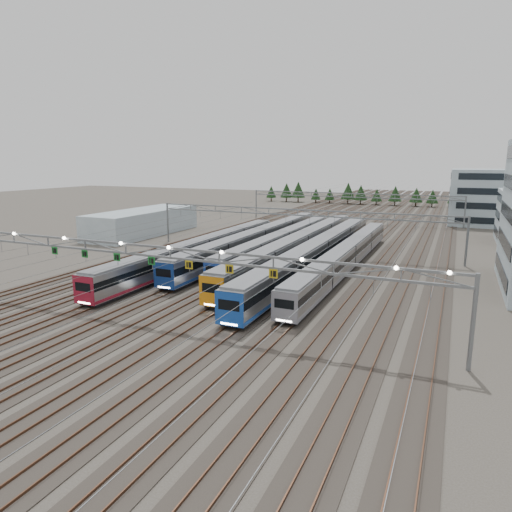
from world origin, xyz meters
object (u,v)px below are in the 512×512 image
at_px(train_c, 282,242).
at_px(train_d, 299,246).
at_px(train_f, 346,256).
at_px(depot_bldg_north, 496,197).
at_px(west_shed, 143,222).
at_px(train_e, 319,252).
at_px(gantry_mid, 298,217).
at_px(gantry_far, 352,199).
at_px(train_a, 202,250).
at_px(gantry_near, 169,255).
at_px(train_b, 258,240).

xyz_separation_m(train_c, train_d, (4.50, -3.63, 0.18)).
relative_size(train_f, depot_bldg_north, 2.49).
height_order(train_f, west_shed, west_shed).
height_order(train_e, gantry_mid, gantry_mid).
xyz_separation_m(train_e, depot_bldg_north, (28.42, 64.69, 4.83)).
relative_size(train_e, west_shed, 2.08).
relative_size(gantry_far, west_shed, 1.88).
distance_m(train_a, gantry_near, 28.05).
distance_m(gantry_far, west_shed, 55.16).
relative_size(train_b, train_d, 0.98).
bearing_deg(train_c, gantry_mid, 39.73).
xyz_separation_m(train_c, train_e, (9.00, -7.40, 0.18)).
height_order(train_d, gantry_near, gantry_near).
bearing_deg(train_c, west_shed, 167.97).
distance_m(train_d, gantry_near, 35.02).
bearing_deg(gantry_far, train_c, -92.75).
bearing_deg(gantry_mid, gantry_far, 90.00).
xyz_separation_m(depot_bldg_north, west_shed, (-73.91, -49.51, -4.38)).
distance_m(train_b, train_d, 9.55).
height_order(train_f, gantry_mid, gantry_mid).
bearing_deg(train_c, train_d, -38.93).
height_order(train_a, gantry_near, gantry_near).
xyz_separation_m(train_a, gantry_near, (11.20, -25.24, 4.90)).
height_order(train_b, train_d, train_d).
relative_size(train_f, west_shed, 1.83).
relative_size(train_c, west_shed, 1.71).
relative_size(train_a, train_f, 0.95).
bearing_deg(gantry_near, west_shed, 130.05).
height_order(train_d, depot_bldg_north, depot_bldg_north).
xyz_separation_m(train_b, train_f, (18.00, -7.47, -0.14)).
bearing_deg(train_e, train_c, 140.56).
height_order(train_d, gantry_mid, gantry_mid).
height_order(gantry_near, depot_bldg_north, depot_bldg_north).
height_order(train_a, gantry_far, gantry_far).
height_order(train_c, train_e, train_e).
bearing_deg(train_c, gantry_near, -86.70).
bearing_deg(train_d, train_e, -39.95).
distance_m(train_a, train_c, 15.81).
relative_size(train_c, gantry_far, 0.91).
relative_size(gantry_mid, west_shed, 1.88).
relative_size(train_a, train_b, 0.88).
relative_size(train_a, gantry_mid, 0.92).
bearing_deg(gantry_far, train_d, -87.45).
distance_m(train_c, west_shed, 37.31).
distance_m(train_c, gantry_mid, 5.19).
bearing_deg(train_b, gantry_mid, 18.82).
relative_size(train_a, gantry_far, 0.92).
bearing_deg(depot_bldg_north, train_d, -118.39).
xyz_separation_m(train_e, west_shed, (-45.49, 15.18, 0.45)).
height_order(train_e, gantry_far, gantry_far).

